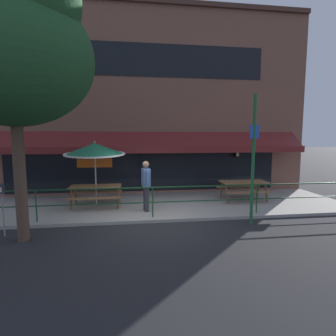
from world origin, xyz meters
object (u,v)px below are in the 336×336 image
at_px(parking_meter_near, 2,193).
at_px(patio_umbrella_left, 95,149).
at_px(street_tree_curbside, 15,48).
at_px(picnic_table_centre, 243,185).
at_px(street_sign_pole, 253,159).
at_px(pedestrian_walking, 146,183).
at_px(picnic_table_left, 96,190).

bearing_deg(parking_meter_near, patio_umbrella_left, 50.07).
distance_m(parking_meter_near, street_tree_curbside, 3.60).
xyz_separation_m(picnic_table_centre, street_sign_pole, (-0.85, -2.53, 1.27)).
height_order(parking_meter_near, street_sign_pole, street_sign_pole).
bearing_deg(patio_umbrella_left, pedestrian_walking, -26.08).
bearing_deg(picnic_table_centre, pedestrian_walking, -165.20).
bearing_deg(picnic_table_left, pedestrian_walking, -24.69).
distance_m(pedestrian_walking, street_tree_curbside, 5.14).
bearing_deg(patio_umbrella_left, picnic_table_left, -90.00).
height_order(picnic_table_left, picnic_table_centre, same).
bearing_deg(pedestrian_walking, parking_meter_near, -157.55).
relative_size(parking_meter_near, street_tree_curbside, 0.22).
height_order(patio_umbrella_left, parking_meter_near, patio_umbrella_left).
distance_m(picnic_table_left, parking_meter_near, 3.17).
bearing_deg(picnic_table_centre, picnic_table_left, -177.73).
relative_size(picnic_table_centre, patio_umbrella_left, 0.76).
bearing_deg(parking_meter_near, pedestrian_walking, 22.45).
distance_m(pedestrian_walking, parking_meter_near, 4.12).
height_order(pedestrian_walking, street_tree_curbside, street_tree_curbside).
height_order(patio_umbrella_left, street_sign_pole, street_sign_pole).
height_order(picnic_table_centre, street_tree_curbside, street_tree_curbside).
height_order(parking_meter_near, street_tree_curbside, street_tree_curbside).
bearing_deg(street_sign_pole, picnic_table_centre, 71.36).
bearing_deg(pedestrian_walking, picnic_table_left, 155.31).
xyz_separation_m(picnic_table_centre, patio_umbrella_left, (-5.70, -0.17, 1.47)).
xyz_separation_m(pedestrian_walking, parking_meter_near, (-3.81, -1.57, 0.09)).
distance_m(picnic_table_centre, street_sign_pole, 2.96).
bearing_deg(street_tree_curbside, picnic_table_centre, 23.52).
xyz_separation_m(picnic_table_centre, pedestrian_walking, (-3.93, -1.04, 0.35)).
relative_size(picnic_table_left, street_sign_pole, 0.47).
bearing_deg(street_tree_curbside, parking_meter_near, 148.83).
bearing_deg(street_sign_pole, pedestrian_walking, 154.12).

